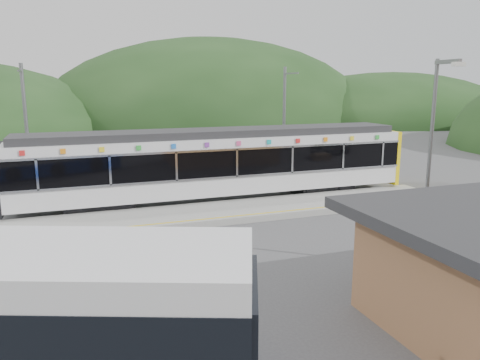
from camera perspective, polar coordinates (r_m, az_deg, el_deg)
name	(u,v)px	position (r m, az deg, el deg)	size (l,w,h in m)	color
ground	(214,241)	(18.43, -3.22, -7.39)	(120.00, 120.00, 0.00)	#4C4C4F
hills	(295,198)	(25.38, 6.76, -2.15)	(146.00, 149.00, 26.00)	#1E3D19
platform	(193,215)	(21.43, -5.78, -4.29)	(26.00, 3.20, 0.30)	#9E9E99
yellow_line	(200,219)	(20.17, -4.88, -4.82)	(26.00, 0.10, 0.01)	yellow
train	(218,162)	(24.10, -2.65, 2.20)	(20.44, 3.01, 3.74)	black
catenary_mast_west	(27,133)	(25.46, -24.54, 5.27)	(0.18, 1.80, 7.00)	slate
catenary_mast_east	(284,125)	(28.06, 5.41, 6.75)	(0.18, 1.80, 7.00)	slate
lamp_post	(433,148)	(15.93, 22.51, 3.59)	(0.37, 1.19, 6.75)	slate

